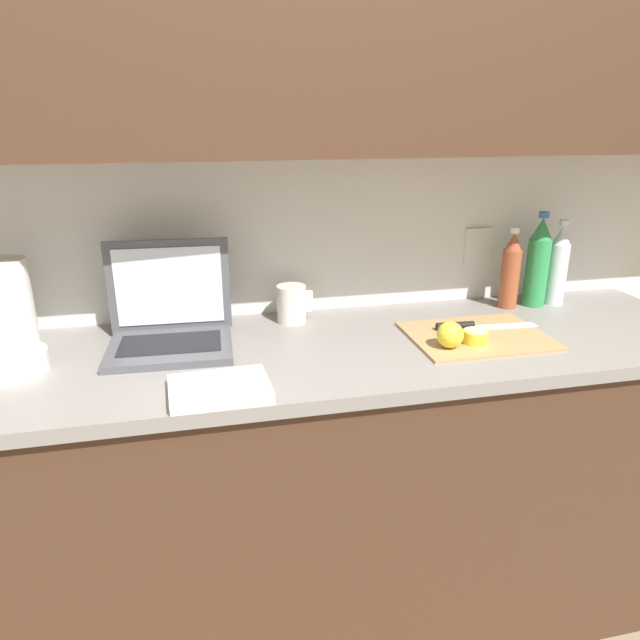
# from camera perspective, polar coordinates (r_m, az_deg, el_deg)

# --- Properties ---
(ground_plane) EXTENTS (12.00, 12.00, 0.00)m
(ground_plane) POSITION_cam_1_polar(r_m,az_deg,el_deg) (2.06, -4.32, -27.85)
(ground_plane) COLOR #847056
(ground_plane) RESTS_ON ground
(wall_back) EXTENTS (5.20, 0.38, 2.60)m
(wall_back) POSITION_cam_1_polar(r_m,az_deg,el_deg) (1.62, -7.13, 21.02)
(wall_back) COLOR white
(wall_back) RESTS_ON ground_plane
(counter_unit) EXTENTS (2.58, 0.61, 0.94)m
(counter_unit) POSITION_cam_1_polar(r_m,az_deg,el_deg) (1.74, -5.43, -17.19)
(counter_unit) COLOR #472D1E
(counter_unit) RESTS_ON ground_plane
(laptop) EXTENTS (0.33, 0.27, 0.27)m
(laptop) POSITION_cam_1_polar(r_m,az_deg,el_deg) (1.58, -14.76, -0.15)
(laptop) COLOR #515156
(laptop) RESTS_ON counter_unit
(cutting_board) EXTENTS (0.38, 0.29, 0.01)m
(cutting_board) POSITION_cam_1_polar(r_m,az_deg,el_deg) (1.65, 15.44, -1.54)
(cutting_board) COLOR tan
(cutting_board) RESTS_ON counter_unit
(knife) EXTENTS (0.30, 0.05, 0.02)m
(knife) POSITION_cam_1_polar(r_m,az_deg,el_deg) (1.69, 14.67, -0.56)
(knife) COLOR silver
(knife) RESTS_ON cutting_board
(lemon_half_cut) EXTENTS (0.07, 0.07, 0.04)m
(lemon_half_cut) POSITION_cam_1_polar(r_m,az_deg,el_deg) (1.58, 15.28, -1.60)
(lemon_half_cut) COLOR yellow
(lemon_half_cut) RESTS_ON cutting_board
(lemon_whole_beside) EXTENTS (0.07, 0.07, 0.07)m
(lemon_whole_beside) POSITION_cam_1_polar(r_m,az_deg,el_deg) (1.53, 12.88, -1.46)
(lemon_whole_beside) COLOR yellow
(lemon_whole_beside) RESTS_ON cutting_board
(bottle_green_soda) EXTENTS (0.06, 0.06, 0.26)m
(bottle_green_soda) POSITION_cam_1_polar(r_m,az_deg,el_deg) (1.91, 18.50, 4.63)
(bottle_green_soda) COLOR #A34C2D
(bottle_green_soda) RESTS_ON counter_unit
(bottle_oil_tall) EXTENTS (0.07, 0.07, 0.30)m
(bottle_oil_tall) POSITION_cam_1_polar(r_m,az_deg,el_deg) (1.95, 20.94, 5.32)
(bottle_oil_tall) COLOR #2D934C
(bottle_oil_tall) RESTS_ON counter_unit
(bottle_water_clear) EXTENTS (0.06, 0.06, 0.28)m
(bottle_water_clear) POSITION_cam_1_polar(r_m,az_deg,el_deg) (2.00, 22.69, 4.99)
(bottle_water_clear) COLOR silver
(bottle_water_clear) RESTS_ON counter_unit
(measuring_cup) EXTENTS (0.11, 0.09, 0.11)m
(measuring_cup) POSITION_cam_1_polar(r_m,az_deg,el_deg) (1.70, -2.84, 1.63)
(measuring_cup) COLOR silver
(measuring_cup) RESTS_ON counter_unit
(bowl_white) EXTENTS (0.15, 0.15, 0.05)m
(bowl_white) POSITION_cam_1_polar(r_m,az_deg,el_deg) (1.55, -28.25, -3.74)
(bowl_white) COLOR white
(bowl_white) RESTS_ON counter_unit
(paper_towel_roll) EXTENTS (0.12, 0.12, 0.24)m
(paper_towel_roll) POSITION_cam_1_polar(r_m,az_deg,el_deg) (1.71, -28.61, 1.52)
(paper_towel_roll) COLOR white
(paper_towel_roll) RESTS_ON counter_unit
(dish_towel) EXTENTS (0.23, 0.17, 0.02)m
(dish_towel) POSITION_cam_1_polar(r_m,az_deg,el_deg) (1.29, -10.02, -6.76)
(dish_towel) COLOR silver
(dish_towel) RESTS_ON counter_unit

